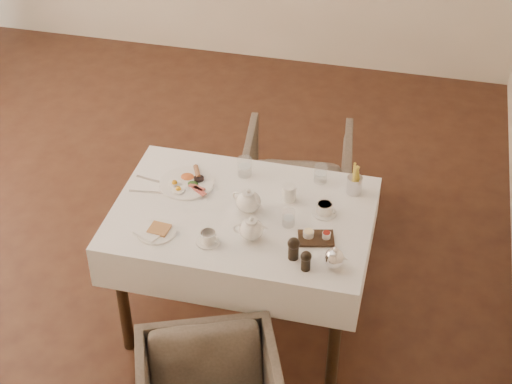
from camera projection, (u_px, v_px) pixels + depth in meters
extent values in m
plane|color=black|center=(136.00, 241.00, 4.83)|extent=(5.00, 5.00, 0.00)
cube|color=black|center=(242.00, 217.00, 3.89)|extent=(1.20, 0.80, 0.04)
cube|color=white|center=(242.00, 230.00, 3.94)|extent=(1.28, 0.88, 0.23)
cylinder|color=black|center=(166.00, 216.00, 4.47)|extent=(0.06, 0.06, 0.70)
cylinder|color=black|center=(354.00, 245.00, 4.28)|extent=(0.06, 0.06, 0.70)
cylinder|color=black|center=(123.00, 299.00, 3.95)|extent=(0.06, 0.06, 0.70)
cylinder|color=black|center=(335.00, 337.00, 3.75)|extent=(0.06, 0.06, 0.70)
imported|color=#473E34|center=(297.00, 180.00, 4.83)|extent=(0.71, 0.73, 0.60)
cylinder|color=white|center=(187.00, 183.00, 4.04)|extent=(0.28, 0.28, 0.01)
ellipsoid|color=#CD5B24|center=(187.00, 176.00, 4.07)|extent=(0.07, 0.06, 0.02)
cylinder|color=brown|center=(197.00, 172.00, 4.09)|extent=(0.07, 0.10, 0.03)
cylinder|color=black|center=(199.00, 179.00, 4.05)|extent=(0.05, 0.05, 0.02)
cube|color=maroon|center=(198.00, 189.00, 3.98)|extent=(0.10, 0.08, 0.01)
ellipsoid|color=#264C19|center=(193.00, 183.00, 4.02)|extent=(0.06, 0.05, 0.02)
cylinder|color=white|center=(157.00, 232.00, 3.74)|extent=(0.19, 0.19, 0.01)
cube|color=brown|center=(159.00, 229.00, 3.74)|extent=(0.10, 0.10, 0.01)
cube|color=white|center=(149.00, 233.00, 3.72)|extent=(0.15, 0.14, 0.02)
cylinder|color=white|center=(289.00, 193.00, 3.92)|extent=(0.07, 0.07, 0.08)
cylinder|color=white|center=(208.00, 241.00, 3.69)|extent=(0.12, 0.12, 0.01)
cylinder|color=white|center=(208.00, 237.00, 3.67)|extent=(0.10, 0.10, 0.05)
cylinder|color=#966C44|center=(208.00, 233.00, 3.65)|extent=(0.07, 0.07, 0.00)
cylinder|color=white|center=(324.00, 213.00, 3.85)|extent=(0.12, 0.12, 0.01)
cylinder|color=white|center=(325.00, 208.00, 3.83)|extent=(0.10, 0.10, 0.05)
cylinder|color=#966C44|center=(325.00, 204.00, 3.82)|extent=(0.07, 0.07, 0.00)
cylinder|color=silver|center=(245.00, 167.00, 4.08)|extent=(0.08, 0.08, 0.10)
cylinder|color=silver|center=(289.00, 218.00, 3.76)|extent=(0.07, 0.07, 0.09)
cylinder|color=silver|center=(321.00, 174.00, 4.03)|extent=(0.08, 0.08, 0.10)
cube|color=black|center=(316.00, 238.00, 3.70)|extent=(0.19, 0.15, 0.01)
cylinder|color=white|center=(308.00, 234.00, 3.69)|extent=(0.05, 0.05, 0.03)
cylinder|color=maroon|center=(326.00, 235.00, 3.68)|extent=(0.04, 0.04, 0.03)
cylinder|color=silver|center=(354.00, 185.00, 3.96)|extent=(0.08, 0.08, 0.09)
cube|color=silver|center=(152.00, 180.00, 4.07)|extent=(0.18, 0.05, 0.00)
cube|color=silver|center=(146.00, 192.00, 3.99)|extent=(0.18, 0.04, 0.00)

